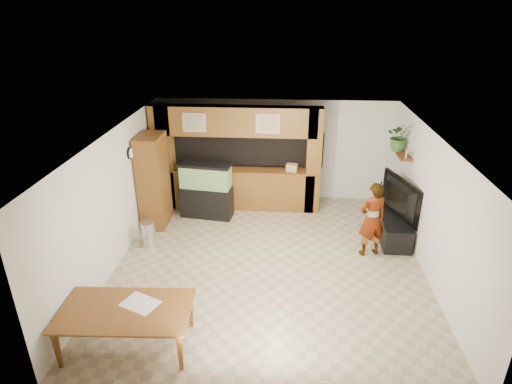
# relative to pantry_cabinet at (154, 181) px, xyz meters

# --- Properties ---
(floor) EXTENTS (6.50, 6.50, 0.00)m
(floor) POSITION_rel_pantry_cabinet_xyz_m (2.70, -1.50, -1.07)
(floor) COLOR tan
(floor) RESTS_ON ground
(ceiling) EXTENTS (6.50, 6.50, 0.00)m
(ceiling) POSITION_rel_pantry_cabinet_xyz_m (2.70, -1.50, 1.53)
(ceiling) COLOR white
(ceiling) RESTS_ON wall_back
(wall_back) EXTENTS (6.00, 0.00, 6.00)m
(wall_back) POSITION_rel_pantry_cabinet_xyz_m (2.70, 1.75, 0.23)
(wall_back) COLOR beige
(wall_back) RESTS_ON floor
(wall_left) EXTENTS (0.00, 6.50, 6.50)m
(wall_left) POSITION_rel_pantry_cabinet_xyz_m (-0.30, -1.50, 0.23)
(wall_left) COLOR beige
(wall_left) RESTS_ON floor
(wall_right) EXTENTS (0.00, 6.50, 6.50)m
(wall_right) POSITION_rel_pantry_cabinet_xyz_m (5.70, -1.50, 0.23)
(wall_right) COLOR beige
(wall_right) RESTS_ON floor
(partition) EXTENTS (4.20, 0.99, 2.60)m
(partition) POSITION_rel_pantry_cabinet_xyz_m (1.75, 1.13, 0.24)
(partition) COLOR brown
(partition) RESTS_ON floor
(wall_clock) EXTENTS (0.05, 0.25, 0.25)m
(wall_clock) POSITION_rel_pantry_cabinet_xyz_m (-0.27, -0.50, 0.83)
(wall_clock) COLOR black
(wall_clock) RESTS_ON wall_left
(wall_shelf) EXTENTS (0.25, 0.90, 0.04)m
(wall_shelf) POSITION_rel_pantry_cabinet_xyz_m (5.55, 0.45, 0.63)
(wall_shelf) COLOR brown
(wall_shelf) RESTS_ON wall_right
(pantry_cabinet) EXTENTS (0.54, 0.88, 2.14)m
(pantry_cabinet) POSITION_rel_pantry_cabinet_xyz_m (0.00, 0.00, 0.00)
(pantry_cabinet) COLOR brown
(pantry_cabinet) RESTS_ON floor
(trash_can) EXTENTS (0.30, 0.30, 0.54)m
(trash_can) POSITION_rel_pantry_cabinet_xyz_m (0.11, -1.01, -0.80)
(trash_can) COLOR #B2B2B7
(trash_can) RESTS_ON floor
(aquarium) EXTENTS (1.22, 0.46, 1.35)m
(aquarium) POSITION_rel_pantry_cabinet_xyz_m (1.11, 0.45, -0.41)
(aquarium) COLOR black
(aquarium) RESTS_ON floor
(tv_stand) EXTENTS (0.57, 1.55, 0.52)m
(tv_stand) POSITION_rel_pantry_cabinet_xyz_m (5.35, -0.28, -0.81)
(tv_stand) COLOR black
(tv_stand) RESTS_ON floor
(television) EXTENTS (0.64, 1.46, 0.85)m
(television) POSITION_rel_pantry_cabinet_xyz_m (5.35, -0.28, -0.13)
(television) COLOR black
(television) RESTS_ON tv_stand
(photo_frame) EXTENTS (0.06, 0.14, 0.19)m
(photo_frame) POSITION_rel_pantry_cabinet_xyz_m (5.55, 0.12, 0.74)
(photo_frame) COLOR tan
(photo_frame) RESTS_ON wall_shelf
(potted_plant) EXTENTS (0.64, 0.57, 0.65)m
(potted_plant) POSITION_rel_pantry_cabinet_xyz_m (5.52, 0.66, 0.97)
(potted_plant) COLOR #2D5D25
(potted_plant) RESTS_ON wall_shelf
(person) EXTENTS (0.68, 0.55, 1.59)m
(person) POSITION_rel_pantry_cabinet_xyz_m (4.75, -1.02, -0.27)
(person) COLOR tan
(person) RESTS_ON floor
(microphone) EXTENTS (0.03, 0.09, 0.15)m
(microphone) POSITION_rel_pantry_cabinet_xyz_m (4.80, -1.18, 0.56)
(microphone) COLOR black
(microphone) RESTS_ON person
(dining_table) EXTENTS (1.98, 1.17, 0.68)m
(dining_table) POSITION_rel_pantry_cabinet_xyz_m (0.70, -3.96, -0.73)
(dining_table) COLOR brown
(dining_table) RESTS_ON floor
(newspaper_a) EXTENTS (0.64, 0.56, 0.01)m
(newspaper_a) POSITION_rel_pantry_cabinet_xyz_m (0.88, -3.77, -0.39)
(newspaper_a) COLOR silver
(newspaper_a) RESTS_ON dining_table
(counter_box) EXTENTS (0.30, 0.23, 0.18)m
(counter_box) POSITION_rel_pantry_cabinet_xyz_m (3.14, 0.95, 0.06)
(counter_box) COLOR #9F8456
(counter_box) RESTS_ON partition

